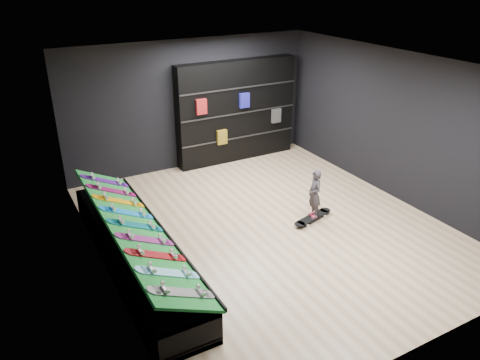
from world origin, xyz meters
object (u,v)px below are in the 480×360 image
display_rack (135,252)px  floor_skateboard (313,219)px  back_shelving (236,111)px  child (314,203)px

display_rack → floor_skateboard: display_rack is taller
back_shelving → floor_skateboard: bearing=-94.0°
back_shelving → child: 3.63m
display_rack → floor_skateboard: bearing=-3.4°
child → display_rack: bearing=-80.2°
floor_skateboard → child: child is taller
floor_skateboard → child: 0.34m
floor_skateboard → child: (0.00, 0.00, 0.34)m
back_shelving → child: (-0.25, -3.53, -0.85)m
back_shelving → floor_skateboard: 3.73m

